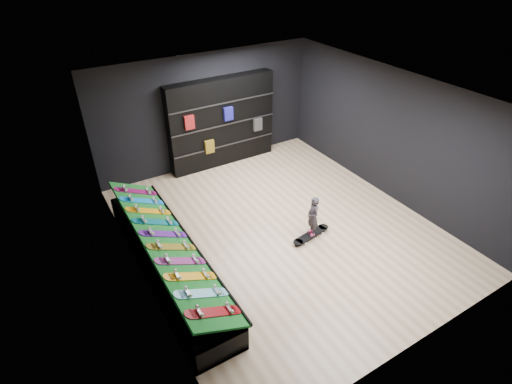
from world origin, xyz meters
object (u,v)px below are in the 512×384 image
floor_skateboard (311,236)px  back_shelving (222,122)px  display_rack (168,261)px  child (312,224)px

floor_skateboard → back_shelving: bearing=81.7°
display_rack → back_shelving: 4.48m
floor_skateboard → child: size_ratio=1.80×
back_shelving → child: back_shelving is taller
display_rack → back_shelving: back_shelving is taller
back_shelving → floor_skateboard: 4.07m
floor_skateboard → child: (0.00, 0.00, 0.32)m
display_rack → back_shelving: bearing=49.2°
back_shelving → floor_skateboard: bearing=-89.0°
display_rack → child: child is taller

